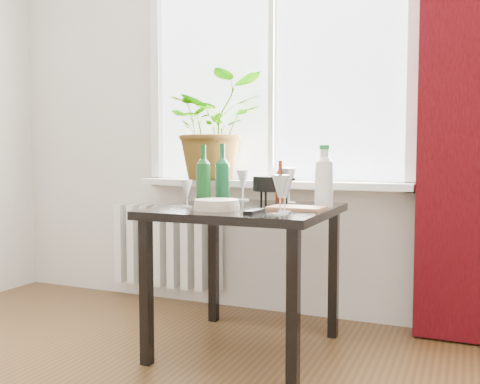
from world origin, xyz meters
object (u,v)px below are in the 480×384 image
at_px(potted_plant, 214,127).
at_px(wineglass_front_left, 187,193).
at_px(wineglass_far_right, 285,195).
at_px(cutting_board, 297,208).
at_px(wine_bottle_left, 203,175).
at_px(wineglass_back_left, 243,185).
at_px(plate_stack, 217,205).
at_px(fondue_pot, 271,190).
at_px(cleaning_bottle, 324,175).
at_px(wineglass_front_right, 280,194).
at_px(tv_remote, 254,211).
at_px(table, 247,225).
at_px(wine_bottle_right, 223,174).
at_px(radiator, 167,246).
at_px(bottle_amber, 280,181).
at_px(wineglass_back_center, 289,185).

distance_m(potted_plant, wineglass_front_left, 0.83).
distance_m(potted_plant, wineglass_far_right, 1.11).
bearing_deg(cutting_board, wine_bottle_left, 179.82).
bearing_deg(cutting_board, wineglass_back_left, 139.40).
bearing_deg(potted_plant, plate_stack, -63.24).
relative_size(potted_plant, fondue_pot, 2.98).
relative_size(cleaning_bottle, wineglass_front_right, 1.78).
height_order(plate_stack, tv_remote, plate_stack).
bearing_deg(plate_stack, wineglass_back_left, 100.01).
bearing_deg(wineglass_far_right, cleaning_bottle, 74.16).
height_order(wineglass_front_left, fondue_pot, fondue_pot).
distance_m(cleaning_bottle, cutting_board, 0.25).
bearing_deg(table, tv_remote, -60.59).
xyz_separation_m(table, wine_bottle_left, (-0.24, -0.02, 0.25)).
relative_size(wine_bottle_right, tv_remote, 2.17).
relative_size(radiator, cutting_board, 3.05).
bearing_deg(wine_bottle_right, table, -26.50).
distance_m(wineglass_far_right, cutting_board, 0.18).
height_order(wine_bottle_left, wineglass_back_left, wine_bottle_left).
distance_m(cleaning_bottle, wineglass_front_right, 0.44).
distance_m(radiator, bottle_amber, 1.10).
relative_size(table, wineglass_back_left, 4.74).
distance_m(wineglass_back_left, wineglass_front_left, 0.51).
relative_size(table, wine_bottle_right, 2.61).
relative_size(wineglass_far_right, cutting_board, 0.62).
xyz_separation_m(wine_bottle_left, cleaning_bottle, (0.59, 0.17, 0.00)).
height_order(bottle_amber, tv_remote, bottle_amber).
xyz_separation_m(radiator, table, (0.85, -0.63, 0.27)).
xyz_separation_m(wine_bottle_right, wineglass_far_right, (0.44, -0.27, -0.08)).
distance_m(cleaning_bottle, wineglass_front_left, 0.70).
bearing_deg(wineglass_front_left, wine_bottle_left, 76.78).
height_order(wineglass_front_right, wineglass_back_left, wineglass_front_right).
xyz_separation_m(wineglass_back_center, plate_stack, (-0.20, -0.49, -0.07)).
xyz_separation_m(plate_stack, cutting_board, (0.35, 0.17, -0.02)).
relative_size(wineglass_front_right, fondue_pot, 0.81).
bearing_deg(wine_bottle_left, tv_remote, -32.37).
distance_m(cleaning_bottle, wineglass_back_left, 0.58).
bearing_deg(radiator, tv_remote, -41.76).
xyz_separation_m(wine_bottle_left, bottle_amber, (0.31, 0.31, -0.04)).
relative_size(radiator, cleaning_bottle, 2.49).
xyz_separation_m(fondue_pot, cutting_board, (0.20, -0.18, -0.07)).
distance_m(bottle_amber, tv_remote, 0.57).
bearing_deg(fondue_pot, potted_plant, 151.09).
bearing_deg(cleaning_bottle, cutting_board, -117.53).
xyz_separation_m(wineglass_far_right, wineglass_back_left, (-0.44, 0.54, 0.01)).
height_order(wine_bottle_right, wineglass_front_left, wine_bottle_right).
relative_size(potted_plant, wineglass_front_right, 3.69).
bearing_deg(plate_stack, wine_bottle_right, 109.60).
relative_size(wineglass_front_right, cutting_board, 0.69).
xyz_separation_m(wineglass_front_right, fondue_pot, (-0.20, 0.44, -0.01)).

